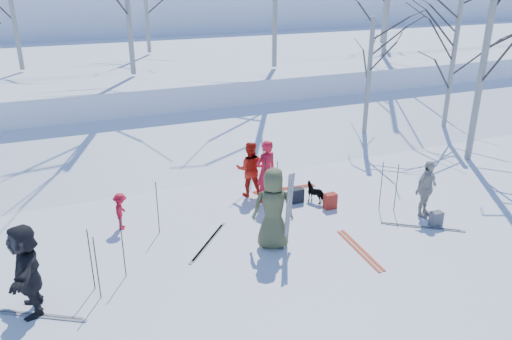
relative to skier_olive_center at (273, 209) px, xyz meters
name	(u,v)px	position (x,y,z in m)	size (l,w,h in m)	color
ground	(281,243)	(0.22, 0.02, -0.96)	(120.00, 120.00, 0.00)	white
snow_ramp	(196,147)	(0.22, 7.02, -0.81)	(70.00, 9.50, 1.40)	white
snow_plateau	(141,74)	(0.22, 17.02, 0.04)	(70.00, 18.00, 2.20)	white
far_hill	(95,20)	(0.22, 38.02, 1.04)	(90.00, 30.00, 6.00)	white
skier_olive_center	(273,209)	(0.00, 0.00, 0.00)	(0.93, 0.61, 1.91)	#4C5231
skier_red_north	(266,171)	(0.84, 2.30, -0.08)	(0.64, 0.42, 1.76)	red
skier_redor_behind	(250,169)	(0.58, 2.85, -0.17)	(0.77, 0.60, 1.58)	red
skier_red_seated	(121,211)	(-3.07, 2.21, -0.49)	(0.60, 0.35, 0.93)	red
skier_cream_east	(426,189)	(4.25, -0.09, -0.20)	(0.88, 0.37, 1.51)	beige
skier_grey_west	(27,269)	(-5.10, -0.41, -0.06)	(1.65, 0.53, 1.78)	black
dog	(316,193)	(2.09, 1.72, -0.68)	(0.30, 0.65, 0.55)	black
upright_ski_left	(287,213)	(0.21, -0.29, -0.01)	(0.07, 0.02, 1.90)	silver
upright_ski_right	(290,211)	(0.29, -0.24, -0.01)	(0.07, 0.02, 1.90)	silver
ski_pair_a	(208,242)	(-1.33, 0.72, -0.95)	(1.39, 1.57, 0.02)	silver
ski_pair_b	(284,189)	(1.66, 2.82, -0.95)	(1.91, 0.36, 0.02)	red
ski_pair_c	(422,227)	(3.80, -0.62, -0.95)	(1.67, 1.26, 0.02)	silver
ski_pair_d	(360,250)	(1.75, -0.95, -0.95)	(0.33, 1.91, 0.02)	red
ski_pair_e	(36,315)	(-5.08, -0.61, -0.95)	(1.73, 1.16, 0.02)	silver
ski_pole_a	(265,181)	(0.76, 2.16, -0.29)	(0.02, 0.02, 1.34)	black
ski_pole_b	(97,268)	(-3.91, -0.50, -0.29)	(0.02, 0.02, 1.34)	black
ski_pole_c	(381,186)	(3.44, 0.68, -0.29)	(0.02, 0.02, 1.34)	black
ski_pole_d	(158,208)	(-2.28, 1.65, -0.29)	(0.02, 0.02, 1.34)	black
ski_pole_e	(396,188)	(3.72, 0.41, -0.29)	(0.02, 0.02, 1.34)	black
ski_pole_f	(91,260)	(-3.98, -0.15, -0.29)	(0.02, 0.02, 1.34)	black
ski_pole_g	(277,185)	(0.93, 1.79, -0.29)	(0.02, 0.02, 1.34)	black
ski_pole_h	(268,171)	(1.13, 2.80, -0.29)	(0.02, 0.02, 1.34)	black
ski_pole_i	(123,248)	(-3.34, 0.06, -0.29)	(0.02, 0.02, 1.34)	black
backpack_red	(330,201)	(2.24, 1.22, -0.75)	(0.32, 0.22, 0.42)	maroon
backpack_grey	(436,219)	(4.16, -0.67, -0.77)	(0.30, 0.20, 0.38)	#525359
backpack_dark	(297,195)	(1.60, 1.91, -0.76)	(0.34, 0.24, 0.40)	black
birch_edge_b	(486,48)	(8.51, 2.72, 2.73)	(5.76, 5.76, 7.37)	silver
birch_edge_c	(452,69)	(9.71, 5.25, 1.59)	(4.17, 4.17, 5.09)	silver
birch_edge_e	(368,83)	(6.24, 5.56, 1.29)	(3.74, 3.74, 4.49)	silver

